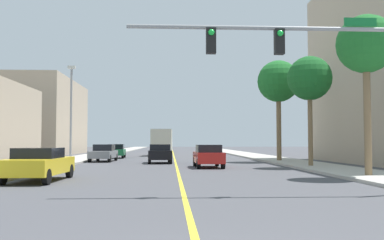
% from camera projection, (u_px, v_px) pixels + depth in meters
% --- Properties ---
extents(ground, '(192.00, 192.00, 0.00)m').
position_uv_depth(ground, '(174.00, 157.00, 46.56)').
color(ground, '#47474C').
extents(sidewalk_left, '(3.71, 168.00, 0.15)m').
position_uv_depth(sidewalk_left, '(89.00, 157.00, 46.09)').
color(sidewalk_left, '#B2ADA3').
rests_on(sidewalk_left, ground).
extents(sidewalk_right, '(3.71, 168.00, 0.15)m').
position_uv_depth(sidewalk_right, '(258.00, 156.00, 47.04)').
color(sidewalk_right, '#B2ADA3').
rests_on(sidewalk_right, ground).
extents(lane_marking_center, '(0.16, 144.00, 0.01)m').
position_uv_depth(lane_marking_center, '(174.00, 157.00, 46.56)').
color(lane_marking_center, yellow).
rests_on(lane_marking_center, ground).
extents(building_left_far, '(13.84, 18.29, 9.88)m').
position_uv_depth(building_left_far, '(22.00, 118.00, 57.15)').
color(building_left_far, tan).
rests_on(building_left_far, ground).
extents(traffic_signal_mast, '(9.76, 0.36, 5.81)m').
position_uv_depth(traffic_signal_mast, '(327.00, 61.00, 14.04)').
color(traffic_signal_mast, gray).
rests_on(traffic_signal_mast, sidewalk_right).
extents(street_lamp, '(0.56, 0.28, 7.29)m').
position_uv_depth(street_lamp, '(71.00, 108.00, 32.05)').
color(street_lamp, gray).
rests_on(street_lamp, sidewalk_left).
extents(palm_near, '(2.76, 2.76, 7.55)m').
position_uv_depth(palm_near, '(366.00, 46.00, 20.10)').
color(palm_near, brown).
rests_on(palm_near, sidewalk_right).
extents(palm_mid, '(2.91, 2.91, 7.19)m').
position_uv_depth(palm_mid, '(310.00, 79.00, 28.03)').
color(palm_mid, brown).
rests_on(palm_mid, sidewalk_right).
extents(palm_far, '(3.52, 3.52, 8.43)m').
position_uv_depth(palm_far, '(278.00, 82.00, 36.03)').
color(palm_far, brown).
rests_on(palm_far, sidewalk_right).
extents(car_red, '(1.84, 4.02, 1.50)m').
position_uv_depth(car_red, '(208.00, 156.00, 28.11)').
color(car_red, red).
rests_on(car_red, ground).
extents(car_yellow, '(2.09, 4.54, 1.44)m').
position_uv_depth(car_yellow, '(39.00, 164.00, 18.40)').
color(car_yellow, gold).
rests_on(car_yellow, ground).
extents(car_gray, '(1.94, 4.58, 1.47)m').
position_uv_depth(car_gray, '(104.00, 153.00, 36.69)').
color(car_gray, slate).
rests_on(car_gray, ground).
extents(car_black, '(1.97, 3.91, 1.49)m').
position_uv_depth(car_black, '(160.00, 153.00, 33.83)').
color(car_black, black).
rests_on(car_black, ground).
extents(car_green, '(1.95, 3.99, 1.45)m').
position_uv_depth(car_green, '(116.00, 151.00, 44.14)').
color(car_green, '#196638').
rests_on(car_green, ground).
extents(delivery_truck, '(2.57, 7.24, 3.17)m').
position_uv_depth(delivery_truck, '(162.00, 142.00, 51.81)').
color(delivery_truck, silver).
rests_on(delivery_truck, ground).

